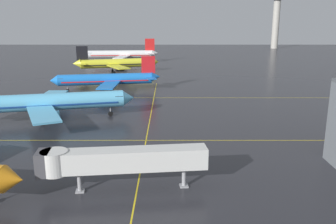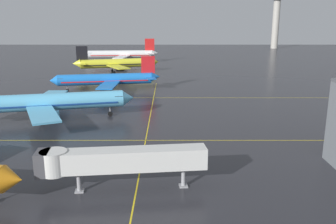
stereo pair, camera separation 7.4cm
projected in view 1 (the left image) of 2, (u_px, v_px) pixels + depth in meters
airliner_second_row at (49, 102)px, 76.92m from camera, size 36.48×31.02×11.44m
airliner_third_row at (107, 79)px, 108.94m from camera, size 33.46×28.50×10.43m
airliner_far_left_stand at (117, 63)px, 147.64m from camera, size 35.28×30.09×11.15m
airliner_far_right_stand at (122, 54)px, 184.08m from camera, size 38.74×33.29×12.04m
taxiway_markings at (146, 140)px, 64.31m from camera, size 130.76×121.04×0.01m
jet_bridge at (112, 160)px, 44.44m from camera, size 21.29×5.13×5.58m
control_tower at (276, 17)px, 271.99m from camera, size 8.82×8.82×41.25m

